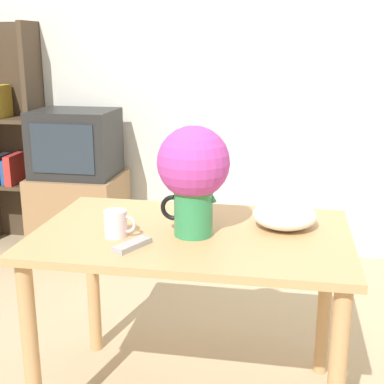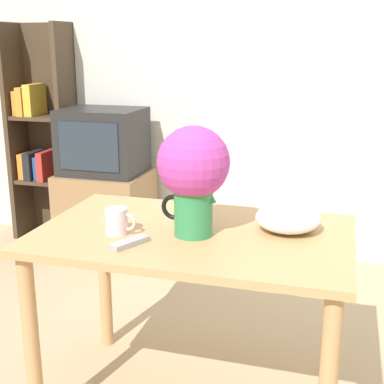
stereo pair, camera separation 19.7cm
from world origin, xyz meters
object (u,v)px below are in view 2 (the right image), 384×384
at_px(white_bowl, 288,218).
at_px(coffee_mug, 117,221).
at_px(flower_vase, 193,172).
at_px(tv_set, 103,141).

bearing_deg(white_bowl, coffee_mug, -160.81).
height_order(coffee_mug, white_bowl, same).
xyz_separation_m(flower_vase, white_bowl, (0.33, 0.14, -0.19)).
xyz_separation_m(coffee_mug, white_bowl, (0.61, 0.21, 0.00)).
distance_m(flower_vase, tv_set, 1.82).
relative_size(coffee_mug, white_bowl, 0.49).
xyz_separation_m(coffee_mug, tv_set, (-0.78, 1.53, 0.00)).
bearing_deg(flower_vase, coffee_mug, -165.99).
bearing_deg(white_bowl, flower_vase, -156.75).
relative_size(flower_vase, white_bowl, 1.66).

